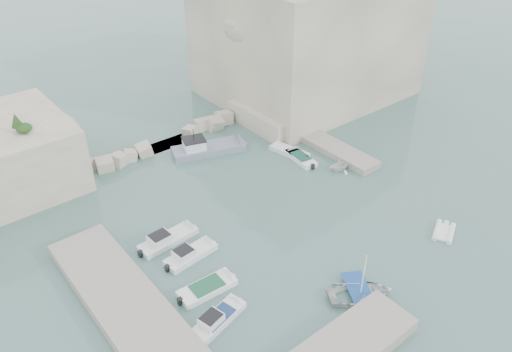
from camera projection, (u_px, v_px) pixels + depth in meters
ground at (296, 229)px, 47.37m from camera, size 400.00×400.00×0.00m
cliff_east at (308, 35)px, 69.79m from camera, size 26.00×22.00×17.00m
cliff_terrace at (276, 114)px, 65.25m from camera, size 8.00×10.00×2.50m
quay_west at (138, 320)px, 37.50m from camera, size 5.00×24.00×1.10m
ledge_east at (322, 142)px, 60.76m from camera, size 3.00×16.00×0.80m
breakwater at (168, 139)px, 60.81m from camera, size 28.00×3.00×1.40m
motorboat_c at (207, 290)px, 40.79m from camera, size 5.38×2.16×0.70m
motorboat_d at (218, 322)px, 38.07m from camera, size 5.66×2.84×1.40m
motorboat_b at (191, 257)px, 44.14m from camera, size 5.50×2.26×1.40m
motorboat_a at (169, 242)px, 45.86m from camera, size 6.31×2.27×1.40m
rowboat at (360, 298)px, 40.14m from camera, size 6.52×5.92×1.11m
inflatable_dinghy at (444, 233)px, 46.87m from camera, size 3.72×2.90×0.44m
tender_east_a at (339, 170)px, 56.22m from camera, size 3.38×3.07×1.53m
tender_east_b at (301, 160)px, 57.95m from camera, size 2.28×5.04×0.70m
tender_east_c at (289, 153)px, 59.22m from camera, size 2.75×5.61×0.70m
tender_east_d at (288, 138)px, 62.45m from camera, size 4.64×2.69×1.69m
work_boat at (209, 152)px, 59.53m from camera, size 9.84×5.63×2.20m
rowboat_mast at (364, 274)px, 38.69m from camera, size 0.10×0.10×4.20m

